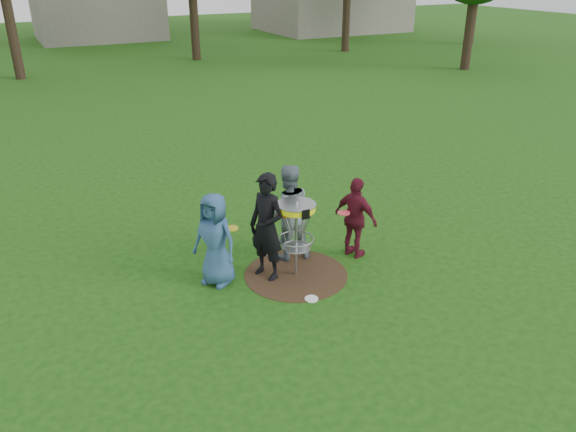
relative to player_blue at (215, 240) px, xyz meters
name	(u,v)px	position (x,y,z in m)	size (l,w,h in m)	color
ground	(296,275)	(1.30, -0.40, -0.81)	(100.00, 100.00, 0.00)	#19470F
dirt_patch	(296,274)	(1.30, -0.40, -0.80)	(1.80, 1.80, 0.01)	#47331E
player_blue	(215,240)	(0.00, 0.00, 0.00)	(0.79, 0.51, 1.61)	#2E5481
player_black	(267,227)	(0.84, -0.20, 0.13)	(0.68, 0.45, 1.87)	black
player_grey	(288,212)	(1.47, 0.26, 0.09)	(0.87, 0.68, 1.78)	slate
player_maroon	(356,218)	(2.58, -0.27, -0.05)	(0.89, 0.37, 1.52)	maroon
disc_on_grass	(311,299)	(1.15, -1.21, -0.80)	(0.22, 0.22, 0.02)	white
disc_golf_basket	(296,222)	(1.30, -0.40, 0.21)	(0.66, 0.67, 1.38)	#9EA0A5
held_discs	(289,216)	(1.27, -0.18, 0.23)	(2.26, 0.52, 0.23)	gold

